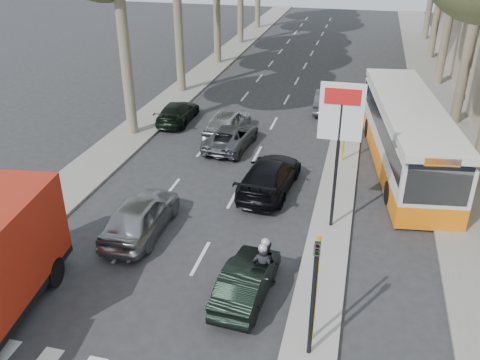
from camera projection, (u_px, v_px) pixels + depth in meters
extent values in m
plane|color=#28282B|center=(208.00, 300.00, 15.46)|extent=(120.00, 120.00, 0.00)
cube|color=gray|center=(434.00, 87.00, 35.17)|extent=(3.20, 70.00, 0.12)
cube|color=gray|center=(217.00, 63.00, 41.38)|extent=(2.40, 64.00, 0.12)
cube|color=gray|center=(342.00, 162.00, 24.22)|extent=(1.50, 26.00, 0.16)
cylinder|color=yellow|center=(315.00, 292.00, 13.09)|extent=(0.10, 0.10, 3.50)
cylinder|color=yellow|center=(334.00, 187.00, 18.28)|extent=(0.10, 0.10, 3.50)
cylinder|color=yellow|center=(345.00, 129.00, 23.47)|extent=(0.10, 0.10, 3.50)
cylinder|color=black|center=(336.00, 166.00, 17.90)|extent=(0.12, 0.12, 5.20)
cube|color=white|center=(341.00, 112.00, 16.99)|extent=(1.50, 0.10, 2.00)
cube|color=red|center=(343.00, 97.00, 16.69)|extent=(1.20, 0.02, 0.55)
cylinder|color=black|center=(312.00, 310.00, 12.73)|extent=(0.12, 0.12, 3.20)
imported|color=black|center=(316.00, 261.00, 12.05)|extent=(0.16, 0.41, 1.00)
cylinder|color=#6B604C|center=(125.00, 57.00, 25.67)|extent=(0.56, 0.56, 8.40)
cylinder|color=#6B604C|center=(178.00, 24.00, 32.48)|extent=(0.56, 0.56, 8.96)
cylinder|color=#6B604C|center=(217.00, 12.00, 39.54)|extent=(0.56, 0.56, 8.12)
cylinder|color=#6B604C|center=(470.00, 42.00, 26.95)|extent=(0.56, 0.56, 9.24)
cylinder|color=#6B604C|center=(447.00, 28.00, 34.22)|extent=(0.56, 0.56, 7.84)
cylinder|color=#6B604C|center=(439.00, 3.00, 40.86)|extent=(0.56, 0.56, 8.96)
imported|color=#919398|center=(141.00, 215.00, 18.50)|extent=(1.77, 4.35, 1.48)
imported|color=black|center=(247.00, 280.00, 15.36)|extent=(1.50, 3.71, 1.20)
imported|color=#4B4E53|center=(231.00, 136.00, 25.73)|extent=(2.24, 4.34, 1.17)
imported|color=black|center=(269.00, 176.00, 21.48)|extent=(2.32, 4.95, 1.40)
imported|color=#A8AAB0|center=(227.00, 123.00, 27.07)|extent=(1.92, 4.37, 1.47)
imported|color=#45474C|center=(327.00, 100.00, 30.74)|extent=(1.47, 3.98, 1.30)
imported|color=black|center=(178.00, 112.00, 29.02)|extent=(1.76, 4.08, 1.17)
cylinder|color=black|center=(53.00, 272.00, 15.91)|extent=(0.44, 0.99, 0.96)
cube|color=orange|center=(403.00, 154.00, 23.78)|extent=(4.17, 12.05, 0.92)
cube|color=silver|center=(407.00, 130.00, 23.22)|extent=(4.17, 12.05, 1.54)
cube|color=black|center=(408.00, 123.00, 23.08)|extent=(4.13, 11.59, 0.87)
cube|color=silver|center=(411.00, 106.00, 22.71)|extent=(4.17, 12.05, 0.31)
cube|color=black|center=(438.00, 186.00, 17.94)|extent=(2.25, 0.37, 1.54)
cube|color=orange|center=(443.00, 163.00, 17.53)|extent=(1.23, 0.23, 0.33)
cylinder|color=black|center=(390.00, 193.00, 20.59)|extent=(0.42, 1.02, 0.99)
cylinder|color=black|center=(449.00, 196.00, 20.36)|extent=(0.42, 1.02, 0.99)
cylinder|color=black|center=(368.00, 128.00, 27.08)|extent=(0.42, 1.02, 0.99)
cylinder|color=black|center=(413.00, 130.00, 26.85)|extent=(0.42, 1.02, 0.99)
cylinder|color=black|center=(257.00, 299.00, 15.04)|extent=(0.10, 0.62, 0.62)
cylinder|color=black|center=(266.00, 270.00, 16.29)|extent=(0.10, 0.62, 0.62)
cylinder|color=silver|center=(258.00, 288.00, 14.93)|extent=(0.06, 0.39, 0.78)
cube|color=black|center=(262.00, 280.00, 15.65)|extent=(0.22, 0.73, 0.29)
cube|color=black|center=(261.00, 277.00, 15.36)|extent=(0.29, 0.44, 0.21)
cube|color=black|center=(264.00, 269.00, 15.81)|extent=(0.27, 0.63, 0.12)
cylinder|color=silver|center=(258.00, 278.00, 14.84)|extent=(0.60, 0.04, 0.04)
imported|color=black|center=(262.00, 268.00, 15.46)|extent=(0.60, 0.39, 1.63)
imported|color=black|center=(265.00, 262.00, 15.82)|extent=(0.74, 0.42, 1.53)
sphere|color=#B2B2B7|center=(263.00, 248.00, 15.07)|extent=(0.27, 0.27, 0.27)
sphere|color=#B2B2B7|center=(265.00, 243.00, 15.45)|extent=(0.27, 0.27, 0.27)
imported|color=#716655|center=(456.00, 196.00, 19.13)|extent=(1.24, 0.56, 1.92)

